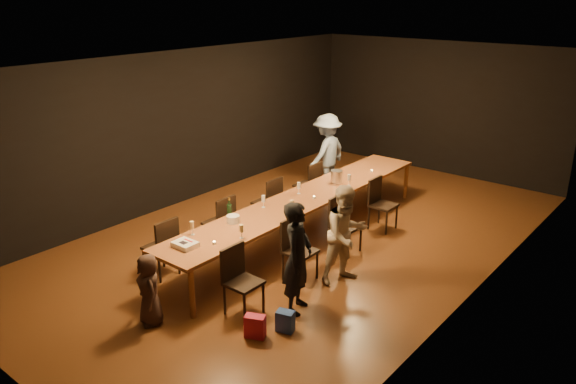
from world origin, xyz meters
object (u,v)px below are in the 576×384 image
Objects in this scene: chair_right_0 at (244,282)px; chair_right_2 at (346,225)px; chair_left_3 at (307,185)px; man_blue at (327,153)px; chair_right_3 at (383,205)px; champagne_bottle at (229,207)px; chair_right_1 at (300,251)px; plate_stack at (233,219)px; chair_left_1 at (219,222)px; woman_birthday at (298,258)px; table at (304,200)px; woman_tan at (346,234)px; ice_bucket at (337,177)px; child at (149,290)px; chair_left_0 at (160,246)px; birthday_cake at (185,244)px; chair_left_2 at (267,202)px.

chair_right_2 is at bearing 180.00° from chair_right_0.
chair_left_3 is 1.17m from man_blue.
chair_right_3 is 2.91m from champagne_bottle.
chair_right_1 is 1.00× the size of chair_right_2.
chair_left_1 is at bearing 153.64° from plate_stack.
champagne_bottle is at bearing -40.91° from chair_right_2.
woman_birthday reaches higher than chair_right_3.
chair_right_1 is (0.85, -1.20, -0.24)m from table.
woman_tan is at bearing -30.31° from table.
man_blue reaches higher than plate_stack.
chair_left_1 is 2.36m from ice_bucket.
chair_right_2 is 1.88m from plate_stack.
chair_left_3 is 0.97× the size of child.
chair_right_2 is 1.00m from woman_tan.
chair_left_3 is 2.69m from champagne_bottle.
table is 6.45× the size of chair_left_0.
chair_left_0 reaches higher than birthday_cake.
chair_right_1 and chair_right_2 have the same top height.
chair_left_1 is 0.68m from champagne_bottle.
chair_right_1 is 2.97× the size of champagne_bottle.
ice_bucket is at bearing -75.02° from chair_right_3.
ice_bucket reaches higher than birthday_cake.
woman_tan is (1.38, -0.80, 0.04)m from table.
child reaches higher than birthday_cake.
chair_left_3 is at bearing 101.05° from birthday_cake.
chair_left_0 is 3.60m from chair_left_3.
chair_left_0 is at bearing -90.00° from chair_right_0.
chair_left_3 is 0.60× the size of woman_birthday.
table is 2.56m from birthday_cake.
birthday_cake is (-0.16, 0.76, 0.31)m from child.
chair_left_2 is at bearing 108.76° from champagne_bottle.
chair_left_0 is at bearing -180.00° from chair_left_2.
champagne_bottle is at bearing 127.67° from child.
chair_left_1 is 2.31m from woman_birthday.
man_blue is at bearing -118.19° from chair_right_3.
chair_left_3 is at bearing 0.00° from chair_left_0.
chair_left_0 is 1.15m from plate_stack.
chair_right_0 is 0.63× the size of woman_tan.
ice_bucket is at bearing 90.63° from table.
chair_right_3 is at bearing -35.31° from chair_left_1.
chair_right_2 is at bearing -90.00° from chair_left_2.
birthday_cake is 1.01× the size of champagne_bottle.
chair_left_1 is 2.93× the size of birthday_cake.
chair_left_3 is (-0.85, 1.20, -0.24)m from table.
plate_stack is at bearing -116.36° from chair_left_1.
plate_stack is at bearing 56.43° from woman_birthday.
chair_left_2 is (-1.70, 0.00, 0.00)m from chair_right_2.
chair_right_3 reaches higher than plate_stack.
chair_left_0 is at bearing -128.05° from plate_stack.
chair_right_3 is 1.00× the size of chair_left_3.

